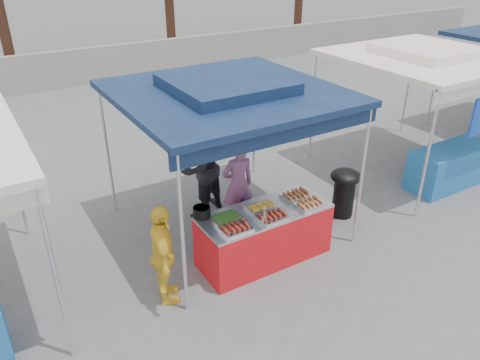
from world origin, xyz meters
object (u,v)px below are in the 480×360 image
vendor_table (264,235)px  cooking_pot (202,212)px  vendor_woman (238,185)px  wok_burner (344,189)px  helper_man (200,167)px  customer_person (163,256)px

vendor_table → cooking_pot: 1.05m
vendor_table → vendor_woman: size_ratio=1.28×
vendor_table → wok_burner: wok_burner is taller
cooking_pot → vendor_table: bearing=-21.9°
cooking_pot → vendor_woman: vendor_woman is taller
vendor_table → helper_man: size_ratio=1.10×
cooking_pot → wok_burner: 2.79m
cooking_pot → customer_person: 0.92m
cooking_pot → vendor_woman: 1.22m
wok_burner → helper_man: (-2.11, 1.38, 0.38)m
vendor_woman → wok_burner: bearing=163.7°
vendor_table → cooking_pot: cooking_pot is taller
vendor_table → vendor_woman: (0.15, 1.02, 0.36)m
cooking_pot → wok_burner: bearing=-0.5°
vendor_woman → helper_man: helper_man is taller
vendor_table → customer_person: size_ratio=1.36×
vendor_table → wok_burner: (1.91, 0.32, 0.11)m
wok_burner → customer_person: 3.59m
cooking_pot → vendor_woman: (1.01, 0.67, -0.14)m
customer_person → cooking_pot: bearing=-45.6°
helper_man → customer_person: helper_man is taller
vendor_table → customer_person: bearing=-177.1°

